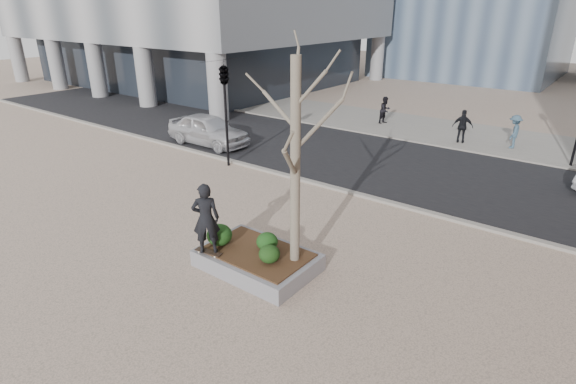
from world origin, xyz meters
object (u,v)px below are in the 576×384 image
Objects in this scene: planter at (257,260)px; skateboarder at (206,219)px; police_car at (208,130)px; skateboard at (208,253)px.

skateboarder reaches higher than planter.
police_car is (-9.54, 7.33, 0.56)m from planter.
skateboarder reaches higher than police_car.
skateboard reaches higher than planter.
police_car is (-8.55, 8.14, 0.30)m from skateboard.
police_car is at bearing -86.66° from skateboarder.
skateboard is 0.17× the size of police_car.
planter is 3.85× the size of skateboard.
skateboard is 0.99m from skateboarder.
skateboard is (-0.98, -0.81, 0.26)m from planter.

